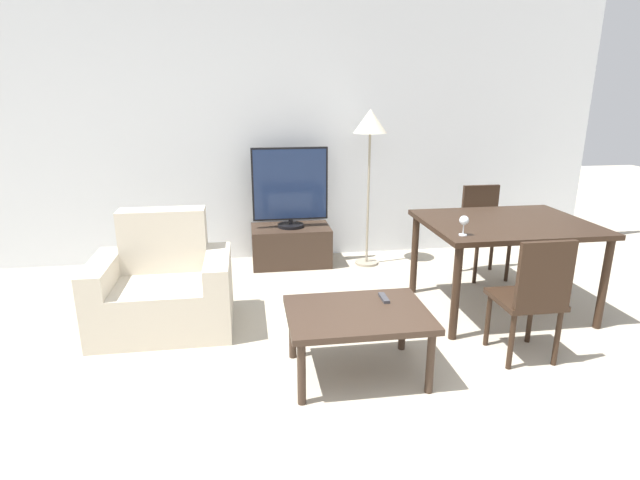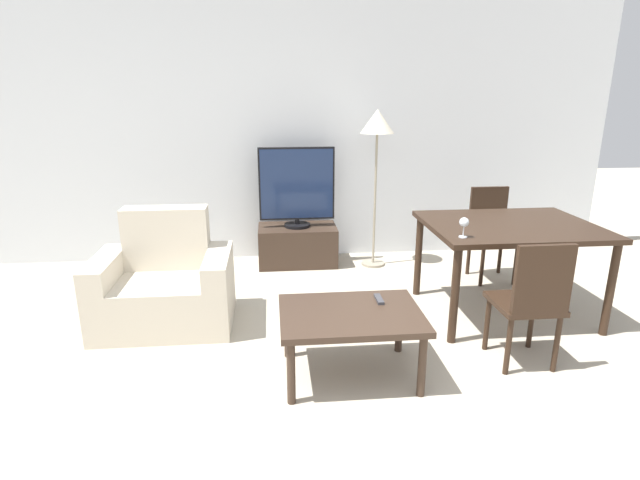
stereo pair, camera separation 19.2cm
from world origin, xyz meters
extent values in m
plane|color=#B2A893|center=(0.00, 0.00, 0.00)|extent=(18.00, 18.00, 0.00)
cube|color=silver|center=(0.00, 3.24, 1.35)|extent=(6.81, 0.06, 2.70)
cube|color=beige|center=(-1.12, 1.59, 0.19)|extent=(0.66, 0.72, 0.39)
cube|color=beige|center=(-1.12, 1.85, 0.63)|extent=(0.66, 0.20, 0.50)
cube|color=beige|center=(-1.53, 1.59, 0.28)|extent=(0.18, 0.72, 0.57)
cube|color=beige|center=(-0.70, 1.59, 0.28)|extent=(0.18, 0.72, 0.57)
cube|color=#38281E|center=(-0.01, 2.94, 0.20)|extent=(0.81, 0.48, 0.40)
cylinder|color=black|center=(-0.01, 2.94, 0.42)|extent=(0.27, 0.27, 0.03)
cylinder|color=black|center=(-0.01, 2.94, 0.46)|extent=(0.04, 0.04, 0.05)
cube|color=black|center=(-0.01, 2.94, 0.85)|extent=(0.77, 0.04, 0.74)
cube|color=#19284C|center=(-0.01, 2.91, 0.85)|extent=(0.73, 0.01, 0.70)
cube|color=#38281E|center=(0.20, 0.73, 0.42)|extent=(0.88, 0.65, 0.04)
cylinder|color=#38281E|center=(-0.19, 0.46, 0.20)|extent=(0.05, 0.05, 0.40)
cylinder|color=#38281E|center=(0.59, 0.46, 0.20)|extent=(0.05, 0.05, 0.40)
cylinder|color=#38281E|center=(-0.19, 1.00, 0.20)|extent=(0.05, 0.05, 0.40)
cylinder|color=#38281E|center=(0.59, 1.00, 0.20)|extent=(0.05, 0.05, 0.40)
cube|color=black|center=(1.59, 1.54, 0.74)|extent=(1.30, 1.02, 0.04)
cylinder|color=black|center=(1.00, 1.09, 0.36)|extent=(0.06, 0.06, 0.72)
cylinder|color=black|center=(2.18, 1.09, 0.36)|extent=(0.06, 0.06, 0.72)
cylinder|color=black|center=(1.00, 1.99, 0.36)|extent=(0.06, 0.06, 0.72)
cylinder|color=black|center=(2.18, 1.99, 0.36)|extent=(0.06, 0.06, 0.72)
cube|color=black|center=(1.37, 0.80, 0.41)|extent=(0.40, 0.40, 0.04)
cylinder|color=black|center=(1.20, 0.97, 0.20)|extent=(0.04, 0.04, 0.40)
cylinder|color=black|center=(1.53, 0.97, 0.20)|extent=(0.04, 0.04, 0.40)
cylinder|color=black|center=(1.20, 0.64, 0.20)|extent=(0.04, 0.04, 0.40)
cylinder|color=black|center=(1.53, 0.64, 0.20)|extent=(0.04, 0.04, 0.40)
cube|color=black|center=(1.37, 0.62, 0.65)|extent=(0.37, 0.04, 0.44)
cube|color=black|center=(1.82, 2.28, 0.41)|extent=(0.40, 0.40, 0.04)
cylinder|color=black|center=(1.66, 2.12, 0.20)|extent=(0.04, 0.04, 0.40)
cylinder|color=black|center=(1.98, 2.12, 0.20)|extent=(0.04, 0.04, 0.40)
cylinder|color=black|center=(1.66, 2.45, 0.20)|extent=(0.04, 0.04, 0.40)
cylinder|color=black|center=(1.98, 2.45, 0.20)|extent=(0.04, 0.04, 0.40)
cube|color=black|center=(1.82, 2.47, 0.65)|extent=(0.37, 0.04, 0.44)
cylinder|color=gray|center=(0.77, 2.82, 0.01)|extent=(0.24, 0.24, 0.02)
cylinder|color=gray|center=(0.77, 2.82, 0.69)|extent=(0.02, 0.02, 1.34)
cone|color=beige|center=(0.77, 2.82, 1.48)|extent=(0.33, 0.33, 0.23)
cube|color=#38383D|center=(0.41, 0.89, 0.45)|extent=(0.04, 0.15, 0.02)
cylinder|color=silver|center=(1.07, 1.21, 0.76)|extent=(0.06, 0.06, 0.01)
cylinder|color=silver|center=(1.07, 1.21, 0.80)|extent=(0.01, 0.01, 0.07)
sphere|color=silver|center=(1.07, 1.21, 0.87)|extent=(0.07, 0.07, 0.07)
camera|label=1|loc=(-0.46, -2.05, 1.76)|focal=28.00mm
camera|label=2|loc=(-0.27, -2.07, 1.76)|focal=28.00mm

